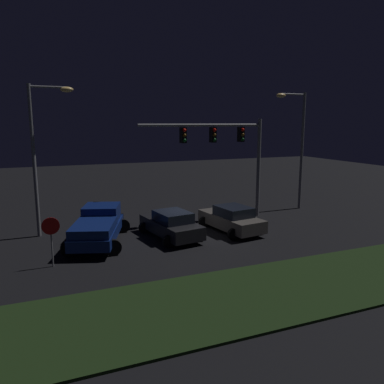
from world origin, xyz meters
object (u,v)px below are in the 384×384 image
(traffic_signal_gantry, at_px, (226,144))
(car_sedan_far, at_px, (171,225))
(pickup_truck, at_px, (99,224))
(street_lamp_left, at_px, (42,143))
(stop_sign, at_px, (51,232))
(car_sedan, at_px, (231,219))
(street_lamp_right, at_px, (297,137))

(traffic_signal_gantry, bearing_deg, car_sedan_far, -150.82)
(pickup_truck, distance_m, car_sedan_far, 3.87)
(pickup_truck, relative_size, street_lamp_left, 0.70)
(stop_sign, bearing_deg, car_sedan_far, 18.75)
(pickup_truck, bearing_deg, street_lamp_left, 64.40)
(car_sedan_far, xyz_separation_m, stop_sign, (-6.25, -2.12, 0.82))
(pickup_truck, bearing_deg, car_sedan, -76.90)
(street_lamp_left, relative_size, stop_sign, 3.70)
(pickup_truck, bearing_deg, stop_sign, 157.40)
(traffic_signal_gantry, distance_m, street_lamp_right, 6.11)
(pickup_truck, height_order, car_sedan_far, pickup_truck)
(car_sedan, relative_size, street_lamp_right, 0.55)
(car_sedan, bearing_deg, pickup_truck, 76.29)
(pickup_truck, xyz_separation_m, stop_sign, (-2.44, -2.75, 0.56))
(pickup_truck, relative_size, car_sedan, 1.25)
(traffic_signal_gantry, height_order, street_lamp_right, street_lamp_right)
(car_sedan_far, distance_m, street_lamp_right, 12.12)
(pickup_truck, bearing_deg, traffic_signal_gantry, -57.81)
(street_lamp_right, bearing_deg, street_lamp_left, -178.95)
(pickup_truck, xyz_separation_m, car_sedan_far, (3.81, -0.62, -0.26))
(car_sedan_far, bearing_deg, street_lamp_left, 55.18)
(street_lamp_left, bearing_deg, street_lamp_right, 1.05)
(car_sedan, distance_m, stop_sign, 10.14)
(car_sedan, xyz_separation_m, traffic_signal_gantry, (1.03, 2.77, 4.16))
(car_sedan_far, relative_size, traffic_signal_gantry, 0.56)
(street_lamp_right, bearing_deg, pickup_truck, -169.33)
(street_lamp_right, distance_m, stop_sign, 18.23)
(pickup_truck, distance_m, traffic_signal_gantry, 9.57)
(stop_sign, bearing_deg, street_lamp_right, 17.90)
(car_sedan_far, bearing_deg, stop_sign, 99.87)
(car_sedan, height_order, street_lamp_left, street_lamp_left)
(car_sedan, xyz_separation_m, street_lamp_left, (-9.94, 3.20, 4.43))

